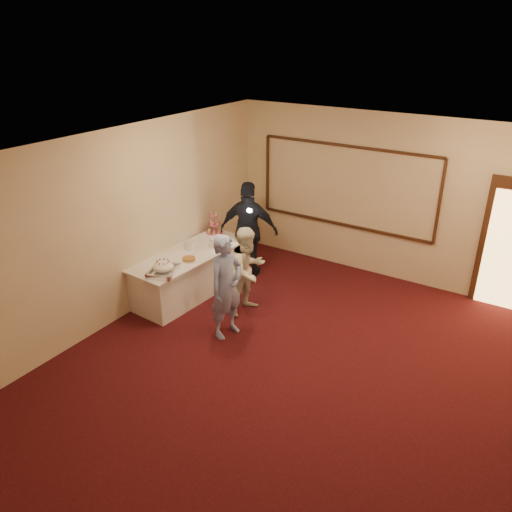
{
  "coord_description": "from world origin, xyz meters",
  "views": [
    {
      "loc": [
        2.59,
        -4.95,
        4.31
      ],
      "look_at": [
        -1.08,
        0.81,
        1.15
      ],
      "focal_mm": 35.0,
      "sensor_mm": 36.0,
      "label": 1
    }
  ],
  "objects": [
    {
      "name": "cupcake_stand",
      "position": [
        -2.74,
        1.97,
        0.94
      ],
      "size": [
        0.32,
        0.32,
        0.47
      ],
      "color": "#C44874",
      "rests_on": "buffet_table"
    },
    {
      "name": "plate_stack_b",
      "position": [
        -2.34,
        1.45,
        0.86
      ],
      "size": [
        0.21,
        0.21,
        0.17
      ],
      "color": "white",
      "rests_on": "buffet_table"
    },
    {
      "name": "buffet_table",
      "position": [
        -2.55,
        1.0,
        0.39
      ],
      "size": [
        1.04,
        2.36,
        0.77
      ],
      "color": "white",
      "rests_on": "floor"
    },
    {
      "name": "room_walls",
      "position": [
        0.0,
        0.0,
        2.03
      ],
      "size": [
        6.04,
        7.04,
        3.02
      ],
      "color": "beige",
      "rests_on": "floor"
    },
    {
      "name": "plate_stack_a",
      "position": [
        -2.65,
        1.13,
        0.85
      ],
      "size": [
        0.2,
        0.2,
        0.16
      ],
      "color": "white",
      "rests_on": "buffet_table"
    },
    {
      "name": "pavlova_tray",
      "position": [
        -2.4,
        0.18,
        0.86
      ],
      "size": [
        0.54,
        0.61,
        0.2
      ],
      "color": "silver",
      "rests_on": "buffet_table"
    },
    {
      "name": "camera_flash",
      "position": [
        -1.87,
        1.85,
        1.42
      ],
      "size": [
        0.07,
        0.05,
        0.05
      ],
      "primitive_type": "cube",
      "rotation": [
        0.0,
        0.0,
        0.1
      ],
      "color": "white",
      "rests_on": "guest"
    },
    {
      "name": "woman",
      "position": [
        -1.38,
        1.04,
        0.73
      ],
      "size": [
        0.69,
        0.81,
        1.46
      ],
      "primitive_type": "imported",
      "rotation": [
        0.0,
        0.0,
        1.37
      ],
      "color": "white",
      "rests_on": "floor"
    },
    {
      "name": "tart",
      "position": [
        -2.36,
        0.75,
        0.79
      ],
      "size": [
        0.25,
        0.25,
        0.05
      ],
      "color": "white",
      "rests_on": "buffet_table"
    },
    {
      "name": "wall_molding",
      "position": [
        -0.8,
        3.47,
        1.6
      ],
      "size": [
        3.45,
        0.04,
        1.55
      ],
      "color": "black",
      "rests_on": "room_walls"
    },
    {
      "name": "floor",
      "position": [
        0.0,
        0.0,
        0.0
      ],
      "size": [
        7.0,
        7.0,
        0.0
      ],
      "primitive_type": "plane",
      "color": "black",
      "rests_on": "ground"
    },
    {
      "name": "guest",
      "position": [
        -2.06,
        2.11,
        0.91
      ],
      "size": [
        1.16,
        0.78,
        1.82
      ],
      "primitive_type": "imported",
      "rotation": [
        0.0,
        0.0,
        3.49
      ],
      "color": "black",
      "rests_on": "floor"
    },
    {
      "name": "man",
      "position": [
        -1.26,
        0.28,
        0.81
      ],
      "size": [
        0.5,
        0.66,
        1.63
      ],
      "primitive_type": "imported",
      "rotation": [
        0.0,
        0.0,
        1.38
      ],
      "color": "#8395D2",
      "rests_on": "floor"
    }
  ]
}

